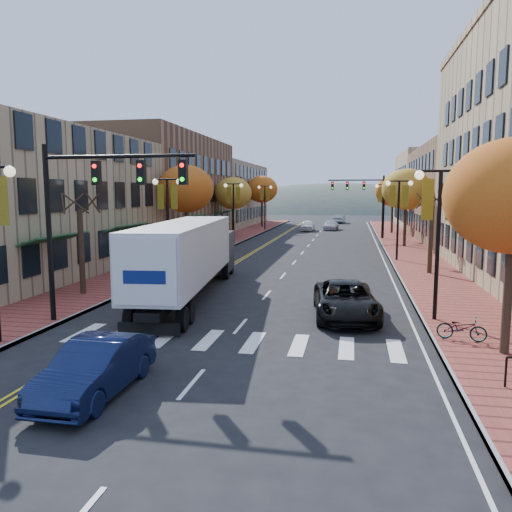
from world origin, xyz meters
The scene contains 30 objects.
ground centered at (0.00, 0.00, 0.00)m, with size 200.00×200.00×0.00m, color black.
sidewalk_left centered at (-9.00, 32.50, 0.07)m, with size 4.00×85.00×0.15m, color brown.
sidewalk_right centered at (9.00, 32.50, 0.07)m, with size 4.00×85.00×0.15m, color brown.
building_left_near centered at (-17.00, 13.00, 4.50)m, with size 12.00×22.00×9.00m, color #9E8966.
building_left_mid centered at (-17.00, 36.00, 5.50)m, with size 12.00×24.00×11.00m, color brown.
building_left_far centered at (-17.00, 61.00, 4.75)m, with size 12.00×26.00×9.50m, color #9E8966.
building_right_mid centered at (18.50, 42.00, 5.00)m, with size 15.00×24.00×10.00m, color brown.
building_right_far centered at (18.50, 64.00, 5.50)m, with size 15.00×20.00×11.00m, color #9E8966.
tree_left_a centered at (-9.00, 8.00, 2.25)m, with size 0.28×0.28×4.20m.
tree_left_b centered at (-9.00, 24.00, 5.45)m, with size 4.48×4.48×7.21m.
tree_left_c centered at (-9.00, 40.00, 5.05)m, with size 4.16×4.16×6.69m.
tree_left_d centered at (-9.00, 58.00, 5.60)m, with size 4.61×4.61×7.42m.
tree_right_b centered at (9.00, 18.00, 2.25)m, with size 0.28×0.28×4.20m.
tree_right_c centered at (9.00, 34.00, 5.45)m, with size 4.48×4.48×7.21m.
tree_right_d centered at (9.00, 50.00, 5.29)m, with size 4.35×4.35×7.00m.
lamp_left_b centered at (-7.50, 16.00, 4.29)m, with size 1.96×0.36×6.05m.
lamp_left_c centered at (-7.50, 34.00, 4.29)m, with size 1.96×0.36×6.05m.
lamp_left_d centered at (-7.50, 52.00, 4.29)m, with size 1.96×0.36×6.05m.
lamp_right_a centered at (7.50, 6.00, 4.29)m, with size 1.96×0.36×6.05m.
lamp_right_b centered at (7.50, 24.00, 4.29)m, with size 1.96×0.36×6.05m.
lamp_right_c centered at (7.50, 42.00, 4.29)m, with size 1.96×0.36×6.05m.
traffic_mast_near centered at (-5.48, 3.00, 4.92)m, with size 6.10×0.35×7.00m.
traffic_mast_far centered at (5.48, 42.00, 4.92)m, with size 6.10×0.34×7.00m.
semi_truck centered at (-3.62, 8.85, 2.21)m, with size 4.03×15.30×3.78m.
navy_sedan centered at (-2.19, -3.14, 0.71)m, with size 1.51×4.33×1.43m, color #0D1537.
black_suv centered at (3.99, 6.09, 0.75)m, with size 2.49×5.41×1.50m, color black.
car_far_white centered at (-1.76, 52.66, 0.73)m, with size 1.73×4.29×1.46m, color white.
car_far_silver centered at (1.25, 55.05, 0.66)m, with size 1.84×4.52×1.31m, color #B9B8C1.
car_far_oncoming centered at (2.01, 70.74, 0.70)m, with size 1.47×4.22×1.39m, color #96969D.
bicycle centered at (7.95, 3.18, 0.57)m, with size 0.56×1.61×0.84m, color gray.
Camera 1 is at (4.21, -14.45, 5.19)m, focal length 35.00 mm.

